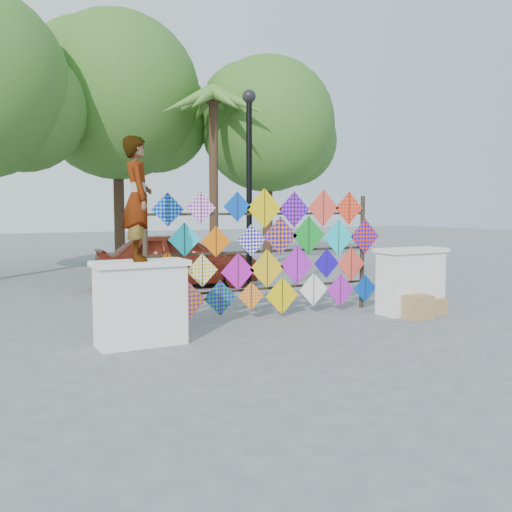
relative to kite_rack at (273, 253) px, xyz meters
name	(u,v)px	position (x,y,z in m)	size (l,w,h in m)	color
ground	(287,325)	(-0.13, -0.73, -1.22)	(80.00, 80.00, 0.00)	gray
parapet_left	(141,302)	(-2.83, -0.93, -0.57)	(1.40, 0.65, 1.28)	white
parapet_right	(411,280)	(2.57, -0.93, -0.57)	(1.40, 0.65, 1.28)	white
kite_rack	(273,253)	(0.00, 0.00, 0.00)	(4.99, 0.24, 2.42)	black
tree_mid	(120,97)	(-0.03, 10.30, 4.55)	(6.30, 5.60, 8.61)	#442E1D
tree_east	(270,126)	(4.96, 8.80, 3.77)	(5.40, 4.80, 7.42)	#442E1D
palm_tree	(213,114)	(2.07, 7.27, 3.73)	(3.62, 3.62, 5.83)	#442E1D
vendor_woman	(138,199)	(-2.85, -0.93, 0.98)	(0.67, 0.44, 1.83)	#99999E
sedan	(177,259)	(-0.11, 4.75, -0.50)	(1.71, 4.24, 1.44)	maroon
lamppost	(249,177)	(0.17, 1.27, 1.47)	(0.28, 0.28, 4.46)	black
cardboard_box_near	(417,307)	(2.32, -1.37, -1.00)	(0.49, 0.43, 0.43)	#9C754B
cardboard_box_far	(435,306)	(2.95, -1.21, -1.07)	(0.36, 0.33, 0.30)	#9C754B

